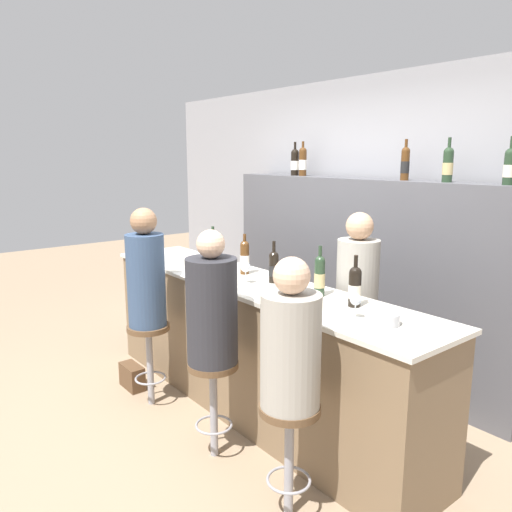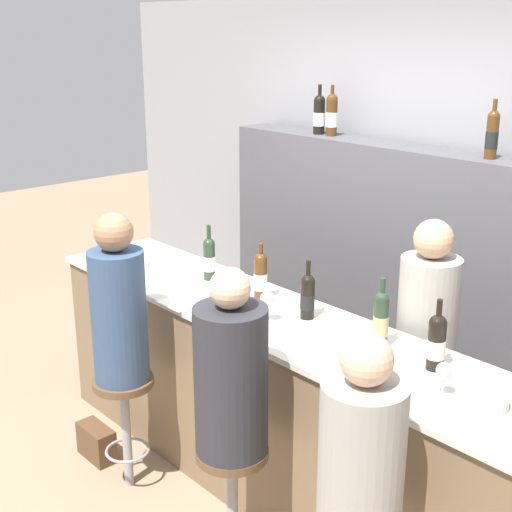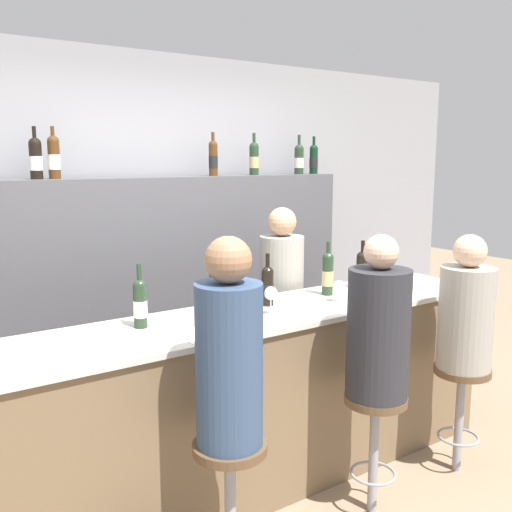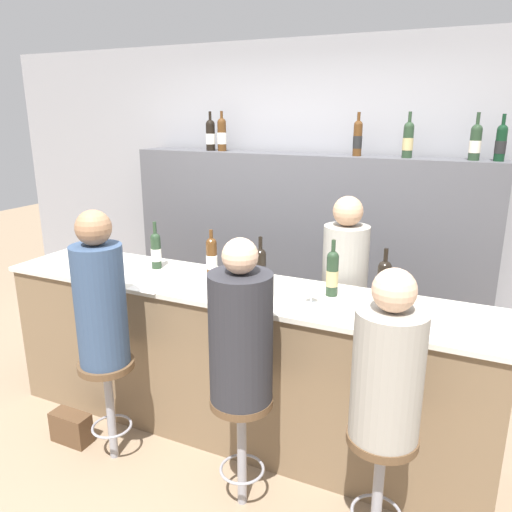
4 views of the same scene
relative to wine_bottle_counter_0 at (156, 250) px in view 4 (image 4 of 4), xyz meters
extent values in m
plane|color=#8C755B|center=(0.64, -0.40, -1.13)|extent=(16.00, 16.00, 0.00)
cube|color=gray|center=(0.64, 1.33, 0.17)|extent=(6.40, 0.05, 2.60)
cube|color=brown|center=(0.64, -0.10, -0.65)|extent=(3.13, 0.59, 0.98)
cube|color=beige|center=(0.64, -0.10, -0.14)|extent=(3.17, 0.63, 0.03)
cube|color=#4C4C51|center=(0.64, 1.11, -0.28)|extent=(2.97, 0.28, 1.72)
cylinder|color=#233823|center=(0.00, 0.00, -0.02)|extent=(0.07, 0.07, 0.21)
cylinder|color=white|center=(0.00, 0.00, -0.03)|extent=(0.07, 0.07, 0.09)
sphere|color=#233823|center=(0.00, 0.00, 0.08)|extent=(0.07, 0.07, 0.07)
cylinder|color=#233823|center=(0.00, 0.00, 0.15)|extent=(0.02, 0.02, 0.10)
cylinder|color=#4C2D14|center=(0.43, 0.00, -0.02)|extent=(0.07, 0.07, 0.23)
cylinder|color=white|center=(0.43, 0.00, -0.03)|extent=(0.07, 0.07, 0.09)
sphere|color=#4C2D14|center=(0.43, 0.00, 0.10)|extent=(0.07, 0.07, 0.07)
cylinder|color=#4C2D14|center=(0.43, 0.00, 0.15)|extent=(0.02, 0.02, 0.07)
cylinder|color=black|center=(0.78, 0.00, -0.03)|extent=(0.07, 0.07, 0.19)
cylinder|color=black|center=(0.78, 0.00, -0.04)|extent=(0.07, 0.07, 0.08)
sphere|color=black|center=(0.78, 0.00, 0.07)|extent=(0.07, 0.07, 0.07)
cylinder|color=black|center=(0.78, 0.00, 0.13)|extent=(0.02, 0.02, 0.10)
cylinder|color=#233823|center=(1.24, 0.00, -0.01)|extent=(0.07, 0.07, 0.23)
cylinder|color=tan|center=(1.24, 0.00, -0.02)|extent=(0.07, 0.07, 0.09)
sphere|color=#233823|center=(1.24, 0.00, 0.11)|extent=(0.07, 0.07, 0.07)
cylinder|color=#233823|center=(1.24, 0.00, 0.16)|extent=(0.02, 0.02, 0.09)
cylinder|color=black|center=(1.53, 0.00, -0.02)|extent=(0.08, 0.08, 0.21)
cylinder|color=beige|center=(1.53, 0.00, -0.03)|extent=(0.08, 0.08, 0.08)
sphere|color=black|center=(1.53, 0.00, 0.08)|extent=(0.08, 0.08, 0.08)
cylinder|color=black|center=(1.53, 0.00, 0.14)|extent=(0.02, 0.02, 0.09)
cylinder|color=black|center=(-0.19, 1.11, 0.69)|extent=(0.08, 0.08, 0.22)
cylinder|color=white|center=(-0.19, 1.11, 0.68)|extent=(0.08, 0.08, 0.09)
sphere|color=black|center=(-0.19, 1.11, 0.80)|extent=(0.08, 0.08, 0.08)
cylinder|color=black|center=(-0.19, 1.11, 0.86)|extent=(0.02, 0.02, 0.09)
cylinder|color=#4C2D14|center=(-0.08, 1.11, 0.70)|extent=(0.07, 0.07, 0.23)
cylinder|color=white|center=(-0.08, 1.11, 0.69)|extent=(0.08, 0.08, 0.09)
sphere|color=#4C2D14|center=(-0.08, 1.11, 0.82)|extent=(0.07, 0.07, 0.07)
cylinder|color=#4C2D14|center=(-0.08, 1.11, 0.87)|extent=(0.02, 0.02, 0.08)
cylinder|color=#4C2D14|center=(1.07, 1.11, 0.69)|extent=(0.07, 0.07, 0.23)
cylinder|color=black|center=(1.07, 1.11, 0.68)|extent=(0.07, 0.07, 0.09)
sphere|color=#4C2D14|center=(1.07, 1.11, 0.81)|extent=(0.07, 0.07, 0.07)
cylinder|color=#4C2D14|center=(1.07, 1.11, 0.86)|extent=(0.02, 0.02, 0.08)
cylinder|color=#233823|center=(1.43, 1.11, 0.69)|extent=(0.07, 0.07, 0.22)
cylinder|color=tan|center=(1.43, 1.11, 0.68)|extent=(0.08, 0.08, 0.09)
sphere|color=#233823|center=(1.43, 1.11, 0.80)|extent=(0.07, 0.07, 0.07)
cylinder|color=#233823|center=(1.43, 1.11, 0.86)|extent=(0.02, 0.02, 0.09)
cylinder|color=#233823|center=(1.88, 1.11, 0.68)|extent=(0.08, 0.08, 0.20)
cylinder|color=beige|center=(1.88, 1.11, 0.67)|extent=(0.08, 0.08, 0.08)
sphere|color=#233823|center=(1.88, 1.11, 0.79)|extent=(0.08, 0.08, 0.08)
cylinder|color=#233823|center=(1.88, 1.11, 0.85)|extent=(0.02, 0.02, 0.10)
cylinder|color=black|center=(2.03, 1.11, 0.68)|extent=(0.07, 0.07, 0.21)
cylinder|color=black|center=(2.03, 1.11, 0.67)|extent=(0.07, 0.07, 0.08)
sphere|color=black|center=(2.03, 1.11, 0.79)|extent=(0.07, 0.07, 0.07)
cylinder|color=black|center=(2.03, 1.11, 0.85)|extent=(0.02, 0.02, 0.09)
cylinder|color=silver|center=(0.68, -0.18, -0.13)|extent=(0.06, 0.06, 0.00)
cylinder|color=silver|center=(0.68, -0.18, -0.08)|extent=(0.01, 0.01, 0.08)
sphere|color=silver|center=(0.68, -0.18, -0.01)|extent=(0.07, 0.07, 0.07)
cylinder|color=silver|center=(1.17, -0.18, -0.13)|extent=(0.07, 0.07, 0.00)
cylinder|color=silver|center=(1.17, -0.18, -0.09)|extent=(0.01, 0.01, 0.06)
sphere|color=silver|center=(1.17, -0.18, -0.03)|extent=(0.07, 0.07, 0.07)
cylinder|color=silver|center=(1.69, -0.18, -0.13)|extent=(0.07, 0.07, 0.00)
cylinder|color=silver|center=(1.69, -0.18, -0.08)|extent=(0.01, 0.01, 0.08)
sphere|color=silver|center=(1.69, -0.18, -0.02)|extent=(0.07, 0.07, 0.07)
cylinder|color=#B7B7BC|center=(1.84, -0.13, -0.10)|extent=(0.19, 0.19, 0.07)
cube|color=white|center=(0.19, -0.29, -0.13)|extent=(0.21, 0.30, 0.00)
cylinder|color=gray|center=(0.11, -0.67, -0.83)|extent=(0.05, 0.05, 0.60)
torus|color=gray|center=(0.11, -0.67, -0.92)|extent=(0.24, 0.24, 0.02)
cylinder|color=brown|center=(0.11, -0.67, -0.51)|extent=(0.32, 0.32, 0.04)
cylinder|color=#334766|center=(0.11, -0.67, -0.14)|extent=(0.28, 0.28, 0.70)
sphere|color=#936B4C|center=(0.11, -0.67, 0.31)|extent=(0.19, 0.19, 0.19)
cylinder|color=gray|center=(0.98, -0.67, -0.83)|extent=(0.05, 0.05, 0.60)
torus|color=gray|center=(0.98, -0.67, -0.92)|extent=(0.24, 0.24, 0.02)
cylinder|color=brown|center=(0.98, -0.67, -0.51)|extent=(0.32, 0.32, 0.04)
cylinder|color=#28282D|center=(0.98, -0.67, -0.16)|extent=(0.32, 0.32, 0.66)
sphere|color=#D8AD8C|center=(0.98, -0.67, 0.26)|extent=(0.17, 0.17, 0.17)
cylinder|color=gray|center=(1.69, -0.67, -0.83)|extent=(0.05, 0.05, 0.60)
cylinder|color=brown|center=(1.69, -0.67, -0.51)|extent=(0.32, 0.32, 0.04)
cylinder|color=gray|center=(1.69, -0.67, -0.19)|extent=(0.31, 0.31, 0.59)
sphere|color=#D8AD8C|center=(1.69, -0.67, 0.20)|extent=(0.19, 0.19, 0.19)
cylinder|color=gray|center=(1.20, 0.43, -0.47)|extent=(0.30, 0.30, 1.33)
sphere|color=tan|center=(1.20, 0.43, 0.29)|extent=(0.19, 0.19, 0.19)
cube|color=#513823|center=(-0.24, -0.67, -1.03)|extent=(0.26, 0.12, 0.20)
camera|label=1|loc=(3.43, -2.29, 0.77)|focal=35.00mm
camera|label=2|loc=(3.05, -2.41, 1.26)|focal=50.00mm
camera|label=3|loc=(-1.07, -2.61, 0.71)|focal=40.00mm
camera|label=4|loc=(2.00, -2.66, 0.90)|focal=35.00mm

